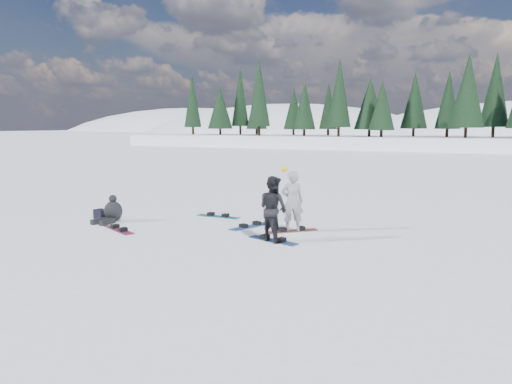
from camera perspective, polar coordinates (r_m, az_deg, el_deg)
ground at (r=12.90m, az=1.82°, el=-5.83°), size 420.00×420.00×0.00m
alpine_backdrop at (r=202.02m, az=21.16°, el=2.35°), size 412.50×227.00×53.20m
snowboarder_woman at (r=14.11m, az=4.16°, el=-1.04°), size 0.75×0.66×1.88m
snowboarder_man at (r=12.93m, az=1.96°, el=-1.92°), size 1.02×0.92×1.71m
seated_rider at (r=16.21m, az=-16.13°, el=-2.16°), size 0.64×1.02×0.85m
gear_bag at (r=16.89m, az=-17.29°, el=-2.42°), size 0.51×0.40×0.30m
snowboard_woman at (r=14.26m, az=4.14°, el=-4.47°), size 1.28×1.24×0.03m
snowboard_man at (r=13.09m, az=1.94°, el=-5.55°), size 1.52×0.70×0.03m
snowboard_loose_c at (r=16.48m, az=-4.35°, el=-2.82°), size 1.50×0.30×0.03m
snowboard_loose_a at (r=14.85m, az=-0.67°, el=-3.96°), size 0.73×1.51×0.03m
snowboard_loose_b at (r=14.90m, az=-15.39°, el=-4.20°), size 1.47×0.90×0.03m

